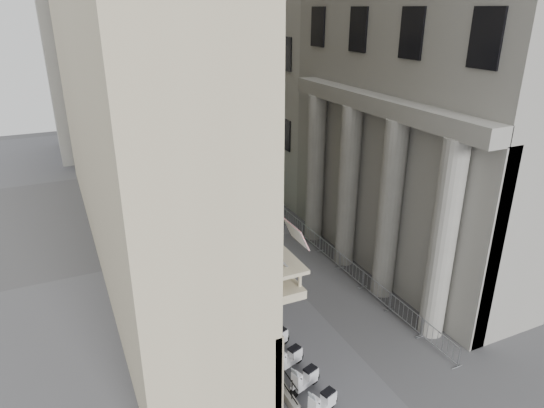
{
  "coord_description": "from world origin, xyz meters",
  "views": [
    {
      "loc": [
        -11.41,
        -9.0,
        15.15
      ],
      "look_at": [
        -0.45,
        14.78,
        4.5
      ],
      "focal_mm": 32.0,
      "sensor_mm": 36.0,
      "label": 1
    }
  ],
  "objects_px": {
    "security_tent": "(182,164)",
    "info_kiosk": "(195,212)",
    "pedestrian_b": "(232,192)",
    "pedestrian_a": "(213,179)",
    "street_lamp": "(195,188)"
  },
  "relations": [
    {
      "from": "security_tent",
      "to": "pedestrian_b",
      "type": "bearing_deg",
      "value": -31.73
    },
    {
      "from": "info_kiosk",
      "to": "street_lamp",
      "type": "bearing_deg",
      "value": -95.43
    },
    {
      "from": "info_kiosk",
      "to": "pedestrian_a",
      "type": "relative_size",
      "value": 1.22
    },
    {
      "from": "info_kiosk",
      "to": "pedestrian_a",
      "type": "distance_m",
      "value": 7.9
    },
    {
      "from": "street_lamp",
      "to": "info_kiosk",
      "type": "bearing_deg",
      "value": 71.15
    },
    {
      "from": "pedestrian_a",
      "to": "pedestrian_b",
      "type": "height_order",
      "value": "pedestrian_a"
    },
    {
      "from": "pedestrian_b",
      "to": "security_tent",
      "type": "bearing_deg",
      "value": -22.2
    },
    {
      "from": "info_kiosk",
      "to": "pedestrian_b",
      "type": "bearing_deg",
      "value": 47.49
    },
    {
      "from": "security_tent",
      "to": "info_kiosk",
      "type": "distance_m",
      "value": 5.99
    },
    {
      "from": "street_lamp",
      "to": "pedestrian_b",
      "type": "bearing_deg",
      "value": 51.76
    },
    {
      "from": "security_tent",
      "to": "pedestrian_a",
      "type": "bearing_deg",
      "value": 25.4
    },
    {
      "from": "security_tent",
      "to": "pedestrian_a",
      "type": "height_order",
      "value": "security_tent"
    },
    {
      "from": "security_tent",
      "to": "pedestrian_a",
      "type": "relative_size",
      "value": 2.75
    },
    {
      "from": "info_kiosk",
      "to": "pedestrian_a",
      "type": "height_order",
      "value": "info_kiosk"
    },
    {
      "from": "street_lamp",
      "to": "info_kiosk",
      "type": "xyz_separation_m",
      "value": [
        1.2,
        4.81,
        -3.7
      ]
    }
  ]
}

